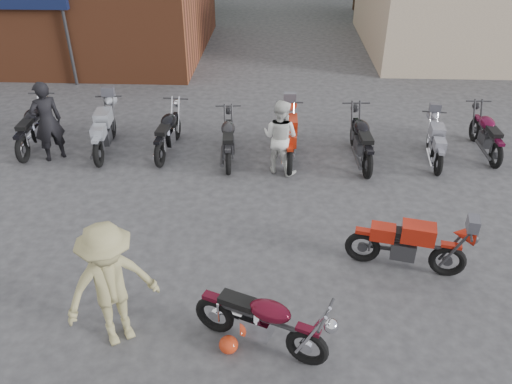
{
  "coord_description": "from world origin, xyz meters",
  "views": [
    {
      "loc": [
        -0.01,
        -5.79,
        5.7
      ],
      "look_at": [
        -0.36,
        1.94,
        0.9
      ],
      "focal_mm": 35.0,
      "sensor_mm": 36.0,
      "label": 1
    }
  ],
  "objects_px": {
    "sportbike": "(409,242)",
    "row_bike_4": "(290,135)",
    "person_dark": "(47,122)",
    "person_light": "(280,137)",
    "helmet": "(229,345)",
    "row_bike_3": "(228,137)",
    "row_bike_2": "(168,130)",
    "row_bike_7": "(487,132)",
    "row_bike_5": "(362,137)",
    "row_bike_0": "(32,125)",
    "person_tan": "(111,286)",
    "vintage_motorcycle": "(262,318)",
    "row_bike_6": "(436,141)",
    "row_bike_1": "(104,129)"
  },
  "relations": [
    {
      "from": "helmet",
      "to": "row_bike_0",
      "type": "bearing_deg",
      "value": 131.08
    },
    {
      "from": "row_bike_5",
      "to": "person_dark",
      "type": "bearing_deg",
      "value": 88.08
    },
    {
      "from": "sportbike",
      "to": "row_bike_6",
      "type": "relative_size",
      "value": 1.08
    },
    {
      "from": "row_bike_1",
      "to": "row_bike_3",
      "type": "bearing_deg",
      "value": -100.78
    },
    {
      "from": "row_bike_2",
      "to": "row_bike_3",
      "type": "bearing_deg",
      "value": -97.59
    },
    {
      "from": "row_bike_6",
      "to": "person_tan",
      "type": "bearing_deg",
      "value": 140.61
    },
    {
      "from": "row_bike_2",
      "to": "row_bike_7",
      "type": "height_order",
      "value": "row_bike_2"
    },
    {
      "from": "person_tan",
      "to": "row_bike_0",
      "type": "height_order",
      "value": "person_tan"
    },
    {
      "from": "row_bike_2",
      "to": "row_bike_5",
      "type": "bearing_deg",
      "value": -89.27
    },
    {
      "from": "sportbike",
      "to": "row_bike_5",
      "type": "bearing_deg",
      "value": 106.76
    },
    {
      "from": "person_light",
      "to": "row_bike_7",
      "type": "bearing_deg",
      "value": -141.0
    },
    {
      "from": "vintage_motorcycle",
      "to": "row_bike_7",
      "type": "xyz_separation_m",
      "value": [
        5.24,
        6.35,
        -0.0
      ]
    },
    {
      "from": "sportbike",
      "to": "row_bike_4",
      "type": "height_order",
      "value": "row_bike_4"
    },
    {
      "from": "row_bike_2",
      "to": "row_bike_7",
      "type": "xyz_separation_m",
      "value": [
        7.76,
        0.28,
        -0.02
      ]
    },
    {
      "from": "vintage_motorcycle",
      "to": "row_bike_6",
      "type": "bearing_deg",
      "value": 78.39
    },
    {
      "from": "row_bike_4",
      "to": "person_dark",
      "type": "bearing_deg",
      "value": 92.63
    },
    {
      "from": "row_bike_0",
      "to": "row_bike_7",
      "type": "xyz_separation_m",
      "value": [
        11.16,
        0.19,
        -0.04
      ]
    },
    {
      "from": "person_light",
      "to": "person_tan",
      "type": "xyz_separation_m",
      "value": [
        -2.3,
        -5.12,
        0.14
      ]
    },
    {
      "from": "person_tan",
      "to": "row_bike_5",
      "type": "height_order",
      "value": "person_tan"
    },
    {
      "from": "sportbike",
      "to": "row_bike_4",
      "type": "xyz_separation_m",
      "value": [
        -1.96,
        4.01,
        0.04
      ]
    },
    {
      "from": "row_bike_4",
      "to": "row_bike_6",
      "type": "xyz_separation_m",
      "value": [
        3.46,
        0.01,
        -0.08
      ]
    },
    {
      "from": "row_bike_1",
      "to": "row_bike_5",
      "type": "xyz_separation_m",
      "value": [
        6.22,
        -0.24,
        0.01
      ]
    },
    {
      "from": "person_dark",
      "to": "person_tan",
      "type": "bearing_deg",
      "value": 80.03
    },
    {
      "from": "person_light",
      "to": "row_bike_5",
      "type": "height_order",
      "value": "person_light"
    },
    {
      "from": "person_dark",
      "to": "person_light",
      "type": "distance_m",
      "value": 5.47
    },
    {
      "from": "vintage_motorcycle",
      "to": "row_bike_0",
      "type": "distance_m",
      "value": 8.54
    },
    {
      "from": "person_tan",
      "to": "row_bike_2",
      "type": "bearing_deg",
      "value": 60.6
    },
    {
      "from": "row_bike_6",
      "to": "person_dark",
      "type": "bearing_deg",
      "value": 98.36
    },
    {
      "from": "row_bike_2",
      "to": "row_bike_7",
      "type": "distance_m",
      "value": 7.76
    },
    {
      "from": "row_bike_5",
      "to": "helmet",
      "type": "bearing_deg",
      "value": 152.56
    },
    {
      "from": "helmet",
      "to": "person_dark",
      "type": "height_order",
      "value": "person_dark"
    },
    {
      "from": "row_bike_4",
      "to": "sportbike",
      "type": "bearing_deg",
      "value": -153.98
    },
    {
      "from": "row_bike_1",
      "to": "row_bike_3",
      "type": "height_order",
      "value": "row_bike_1"
    },
    {
      "from": "vintage_motorcycle",
      "to": "person_light",
      "type": "relative_size",
      "value": 1.14
    },
    {
      "from": "vintage_motorcycle",
      "to": "person_tan",
      "type": "bearing_deg",
      "value": -160.27
    },
    {
      "from": "helmet",
      "to": "row_bike_3",
      "type": "xyz_separation_m",
      "value": [
        -0.54,
        5.85,
        0.44
      ]
    },
    {
      "from": "helmet",
      "to": "row_bike_3",
      "type": "bearing_deg",
      "value": 95.26
    },
    {
      "from": "row_bike_0",
      "to": "row_bike_2",
      "type": "bearing_deg",
      "value": -95.2
    },
    {
      "from": "person_dark",
      "to": "person_tan",
      "type": "relative_size",
      "value": 0.96
    },
    {
      "from": "row_bike_0",
      "to": "row_bike_3",
      "type": "height_order",
      "value": "row_bike_0"
    },
    {
      "from": "helmet",
      "to": "row_bike_4",
      "type": "bearing_deg",
      "value": 81.28
    },
    {
      "from": "person_tan",
      "to": "row_bike_2",
      "type": "height_order",
      "value": "person_tan"
    },
    {
      "from": "person_tan",
      "to": "row_bike_1",
      "type": "xyz_separation_m",
      "value": [
        -2.01,
        5.94,
        -0.39
      ]
    },
    {
      "from": "vintage_motorcycle",
      "to": "row_bike_6",
      "type": "relative_size",
      "value": 1.1
    },
    {
      "from": "sportbike",
      "to": "person_dark",
      "type": "bearing_deg",
      "value": 166.78
    },
    {
      "from": "vintage_motorcycle",
      "to": "sportbike",
      "type": "height_order",
      "value": "vintage_motorcycle"
    },
    {
      "from": "vintage_motorcycle",
      "to": "row_bike_7",
      "type": "height_order",
      "value": "vintage_motorcycle"
    },
    {
      "from": "row_bike_2",
      "to": "row_bike_4",
      "type": "bearing_deg",
      "value": -90.06
    },
    {
      "from": "person_tan",
      "to": "row_bike_7",
      "type": "bearing_deg",
      "value": 6.92
    },
    {
      "from": "row_bike_6",
      "to": "row_bike_7",
      "type": "relative_size",
      "value": 0.92
    }
  ]
}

